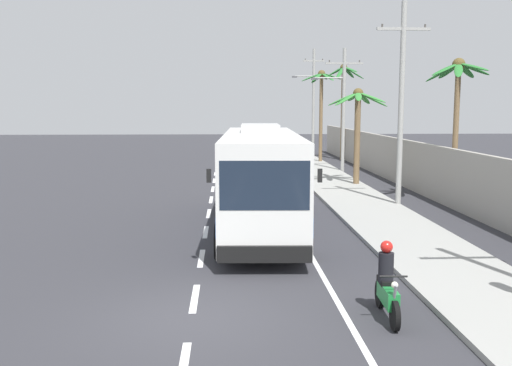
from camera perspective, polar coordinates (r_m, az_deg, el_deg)
ground_plane at (r=12.48m, az=-6.40°, el=-13.16°), size 160.00×160.00×0.00m
sidewalk_kerb at (r=22.89m, az=12.47°, el=-3.52°), size 3.20×90.00×0.14m
lane_markings at (r=26.54m, az=-0.26°, el=-1.97°), size 3.40×71.00×0.01m
boundary_wall at (r=27.65m, az=17.96°, el=0.74°), size 0.24×60.00×2.58m
coach_bus_foreground at (r=20.53m, az=0.47°, el=0.69°), size 3.30×11.55×3.74m
motorcycle_beside_bus at (r=12.59m, az=12.80°, el=-9.96°), size 0.56×1.96×1.61m
motorcycle_trailing at (r=29.96m, az=2.41°, el=0.41°), size 0.56×1.96×1.65m
utility_pole_mid at (r=25.97m, az=14.14°, el=7.85°), size 2.32×0.24×8.84m
utility_pole_far at (r=39.02m, az=8.52°, el=7.54°), size 3.41×0.24×8.19m
utility_pole_distant at (r=52.24m, az=5.62°, el=8.21°), size 2.89×0.24×9.43m
palm_nearest at (r=27.33m, az=19.25°, el=8.38°), size 3.03×2.98×6.52m
palm_second at (r=45.41m, az=6.45°, el=8.57°), size 3.20×3.05×7.17m
palm_third at (r=32.31m, az=10.02°, el=6.53°), size 3.28×3.48×5.39m
palm_fourth at (r=48.16m, az=8.61°, el=8.67°), size 3.45×3.67×7.82m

